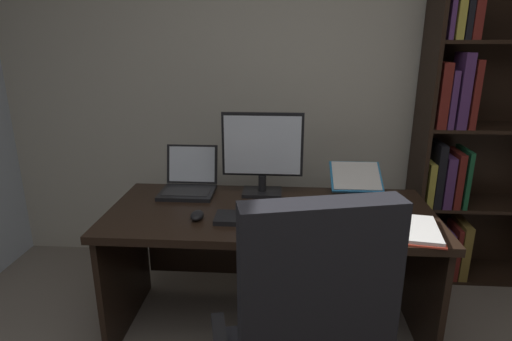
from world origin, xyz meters
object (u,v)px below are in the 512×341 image
monitor (262,154)px  laptop (189,183)px  open_binder (382,227)px  computer_mouse (197,215)px  bookshelf (470,141)px  pen (314,208)px  desk (271,237)px  keyboard (258,219)px  notepad (310,210)px  reading_stand_with_book (356,180)px

monitor → laptop: 0.46m
laptop → open_binder: laptop is taller
computer_mouse → laptop: bearing=108.0°
bookshelf → pen: 1.23m
desk → keyboard: keyboard is taller
bookshelf → open_binder: size_ratio=3.75×
pen → open_binder: bearing=-33.4°
desk → pen: bearing=-16.1°
laptop → notepad: size_ratio=1.47×
desk → reading_stand_with_book: bearing=25.4°
desk → computer_mouse: size_ratio=16.14×
computer_mouse → open_binder: (0.88, -0.05, -0.01)m
notepad → bookshelf: bearing=32.5°
laptop → open_binder: size_ratio=0.56×
reading_stand_with_book → pen: 0.39m
computer_mouse → pen: computer_mouse is taller
keyboard → pen: (0.28, 0.15, 0.00)m
laptop → keyboard: (0.43, -0.39, -0.04)m
open_binder → computer_mouse: bearing=-174.9°
keyboard → open_binder: same height
computer_mouse → desk: bearing=31.0°
computer_mouse → notepad: size_ratio=0.50×
monitor → keyboard: 0.44m
desk → computer_mouse: 0.47m
monitor → computer_mouse: (-0.30, -0.38, -0.21)m
computer_mouse → keyboard: bearing=0.0°
desk → reading_stand_with_book: (0.48, 0.23, 0.27)m
monitor → computer_mouse: bearing=-128.3°
desk → computer_mouse: (-0.36, -0.21, 0.21)m
bookshelf → computer_mouse: bearing=-153.2°
reading_stand_with_book → open_binder: bearing=-84.6°
keyboard → pen: 0.32m
open_binder → laptop: bearing=165.0°
notepad → computer_mouse: bearing=-165.2°
desk → reading_stand_with_book: 0.60m
notepad → pen: pen is taller
reading_stand_with_book → open_binder: reading_stand_with_book is taller
open_binder → notepad: size_ratio=2.63×
keyboard → reading_stand_with_book: size_ratio=1.44×
desk → laptop: bearing=160.4°
computer_mouse → monitor: bearing=51.7°
bookshelf → computer_mouse: 1.80m
reading_stand_with_book → desk: bearing=-154.6°
monitor → pen: size_ratio=3.34×
monitor → computer_mouse: 0.53m
desk → bookshelf: bookshelf is taller
bookshelf → notepad: size_ratio=9.86×
reading_stand_with_book → monitor: bearing=-173.2°
laptop → keyboard: laptop is taller
reading_stand_with_book → pen: bearing=-131.0°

